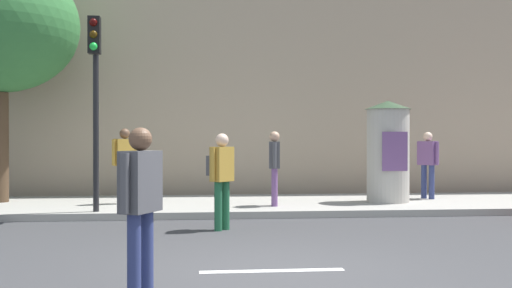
# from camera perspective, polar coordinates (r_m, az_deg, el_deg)

# --- Properties ---
(ground_plane) EXTENTS (80.00, 80.00, 0.00)m
(ground_plane) POSITION_cam_1_polar(r_m,az_deg,el_deg) (7.75, 1.51, -11.69)
(ground_plane) COLOR #38383A
(sidewalk_curb) EXTENTS (36.00, 4.00, 0.15)m
(sidewalk_curb) POSITION_cam_1_polar(r_m,az_deg,el_deg) (14.64, -1.96, -5.69)
(sidewalk_curb) COLOR #9E9B93
(sidewalk_curb) RESTS_ON ground_plane
(lane_markings) EXTENTS (25.80, 0.16, 0.01)m
(lane_markings) POSITION_cam_1_polar(r_m,az_deg,el_deg) (7.75, 1.51, -11.66)
(lane_markings) COLOR silver
(lane_markings) RESTS_ON ground_plane
(building_backdrop) EXTENTS (36.00, 5.00, 9.98)m
(building_backdrop) POSITION_cam_1_polar(r_m,az_deg,el_deg) (19.83, -2.93, 10.15)
(building_backdrop) COLOR tan
(building_backdrop) RESTS_ON ground_plane
(traffic_light) EXTENTS (0.24, 0.45, 3.97)m
(traffic_light) POSITION_cam_1_polar(r_m,az_deg,el_deg) (12.97, -14.70, 5.74)
(traffic_light) COLOR black
(traffic_light) RESTS_ON sidewalk_curb
(poster_column) EXTENTS (1.10, 1.10, 2.40)m
(poster_column) POSITION_cam_1_polar(r_m,az_deg,el_deg) (14.90, 12.14, -0.60)
(poster_column) COLOR #B2ADA3
(poster_column) RESTS_ON sidewalk_curb
(pedestrian_in_dark_shirt) EXTENTS (0.51, 0.51, 1.74)m
(pedestrian_in_dark_shirt) POSITION_cam_1_polar(r_m,az_deg,el_deg) (11.07, -3.26, -2.66)
(pedestrian_in_dark_shirt) COLOR #1E5938
(pedestrian_in_dark_shirt) RESTS_ON ground_plane
(pedestrian_with_backpack) EXTENTS (0.43, 0.61, 1.75)m
(pedestrian_with_backpack) POSITION_cam_1_polar(r_m,az_deg,el_deg) (6.40, -10.67, -4.81)
(pedestrian_with_backpack) COLOR navy
(pedestrian_with_backpack) RESTS_ON ground_plane
(pedestrian_with_bag) EXTENTS (0.29, 0.59, 1.66)m
(pedestrian_with_bag) POSITION_cam_1_polar(r_m,az_deg,el_deg) (13.72, 1.73, -1.71)
(pedestrian_with_bag) COLOR #724C84
(pedestrian_with_bag) RESTS_ON sidewalk_curb
(pedestrian_in_red_top) EXTENTS (0.52, 0.54, 1.67)m
(pedestrian_in_red_top) POSITION_cam_1_polar(r_m,az_deg,el_deg) (15.99, 15.69, -1.33)
(pedestrian_in_red_top) COLOR navy
(pedestrian_in_red_top) RESTS_ON sidewalk_curb
(pedestrian_in_light_jacket) EXTENTS (0.55, 0.46, 1.74)m
(pedestrian_in_light_jacket) POSITION_cam_1_polar(r_m,az_deg,el_deg) (14.48, -12.08, -1.38)
(pedestrian_in_light_jacket) COLOR silver
(pedestrian_in_light_jacket) RESTS_ON sidewalk_curb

